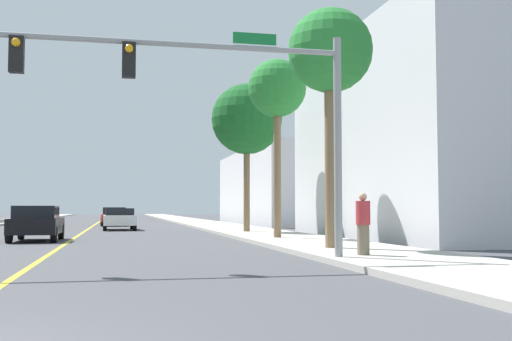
# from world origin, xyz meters

# --- Properties ---
(ground) EXTENTS (192.00, 192.00, 0.00)m
(ground) POSITION_xyz_m (0.00, 42.00, 0.00)
(ground) COLOR #47474C
(sidewalk_right) EXTENTS (3.99, 168.00, 0.15)m
(sidewalk_right) POSITION_xyz_m (9.00, 42.00, 0.07)
(sidewalk_right) COLOR #B2ADA3
(sidewalk_right) RESTS_ON ground
(lane_marking_center) EXTENTS (0.16, 144.00, 0.01)m
(lane_marking_center) POSITION_xyz_m (0.00, 42.00, 0.00)
(lane_marking_center) COLOR yellow
(lane_marking_center) RESTS_ON ground
(building_right_far) EXTENTS (14.33, 22.18, 6.27)m
(building_right_far) POSITION_xyz_m (19.22, 46.15, 3.14)
(building_right_far) COLOR silver
(building_right_far) RESTS_ON ground
(traffic_signal_mast) EXTENTS (10.90, 0.36, 5.57)m
(traffic_signal_mast) POSITION_xyz_m (3.84, 9.09, 4.33)
(traffic_signal_mast) COLOR gray
(traffic_signal_mast) RESTS_ON sidewalk_right
(palm_near) EXTENTS (2.67, 2.67, 7.51)m
(palm_near) POSITION_xyz_m (8.43, 12.54, 6.17)
(palm_near) COLOR brown
(palm_near) RESTS_ON sidewalk_right
(palm_mid) EXTENTS (2.46, 2.46, 7.53)m
(palm_mid) POSITION_xyz_m (8.46, 19.42, 6.31)
(palm_mid) COLOR brown
(palm_mid) RESTS_ON sidewalk_right
(palm_far) EXTENTS (3.76, 3.76, 7.83)m
(palm_far) POSITION_xyz_m (8.55, 26.30, 6.06)
(palm_far) COLOR brown
(palm_far) RESTS_ON sidewalk_right
(car_red) EXTENTS (2.10, 4.08, 1.43)m
(car_red) POSITION_xyz_m (1.56, 43.31, 0.75)
(car_red) COLOR red
(car_red) RESTS_ON ground
(car_green) EXTENTS (1.82, 3.91, 1.46)m
(car_green) POSITION_xyz_m (-3.89, 45.36, 0.76)
(car_green) COLOR #196638
(car_green) RESTS_ON ground
(car_black) EXTENTS (1.91, 4.07, 1.47)m
(car_black) POSITION_xyz_m (-1.35, 21.44, 0.76)
(car_black) COLOR black
(car_black) RESTS_ON ground
(car_white) EXTENTS (2.08, 4.57, 1.36)m
(car_white) POSITION_xyz_m (1.98, 34.23, 0.73)
(car_white) COLOR white
(car_white) RESTS_ON ground
(pedestrian) EXTENTS (0.38, 0.38, 1.62)m
(pedestrian) POSITION_xyz_m (8.24, 9.52, 0.95)
(pedestrian) COLOR #726651
(pedestrian) RESTS_ON sidewalk_right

